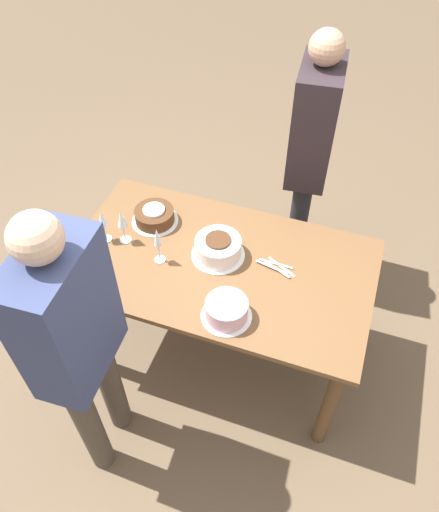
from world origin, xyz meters
The scene contains 11 objects.
ground_plane centered at (0.00, 0.00, 0.00)m, with size 12.00×12.00×0.00m, color brown.
dining_table centered at (0.00, 0.00, 0.63)m, with size 1.50×0.85×0.75m.
cake_center_white centered at (0.02, -0.05, 0.80)m, with size 0.27×0.27×0.11m.
cake_front_chocolate centered at (0.42, -0.16, 0.79)m, with size 0.25×0.25×0.09m.
cake_back_decorated centered at (-0.14, 0.29, 0.80)m, with size 0.23×0.23×0.10m.
wine_glass_near centered at (0.50, 0.01, 0.89)m, with size 0.06×0.06×0.20m.
wine_glass_far centered at (0.28, 0.08, 0.89)m, with size 0.06×0.06×0.21m.
wine_glass_extra centered at (0.60, 0.04, 0.88)m, with size 0.06×0.06×0.19m.
fork_pile centered at (-0.27, -0.06, 0.76)m, with size 0.21×0.11×0.01m.
person_cutting centered at (-0.25, -0.82, 0.96)m, with size 0.26×0.42×1.59m.
person_watching centered at (0.34, 0.72, 0.95)m, with size 0.24×0.41×1.59m.
Camera 1 is at (-0.54, 1.52, 2.58)m, focal length 35.00 mm.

